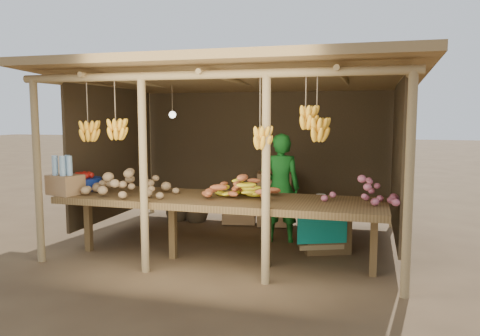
# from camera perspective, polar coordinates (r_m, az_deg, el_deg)

# --- Properties ---
(ground) EXTENTS (60.00, 60.00, 0.00)m
(ground) POSITION_cam_1_polar(r_m,az_deg,el_deg) (6.67, 0.00, -9.00)
(ground) COLOR brown
(ground) RESTS_ON ground
(stall_structure) EXTENTS (4.70, 3.50, 2.43)m
(stall_structure) POSITION_cam_1_polar(r_m,az_deg,el_deg) (6.34, -0.40, 7.64)
(stall_structure) COLOR #9F8152
(stall_structure) RESTS_ON ground
(counter) EXTENTS (3.90, 1.05, 0.80)m
(counter) POSITION_cam_1_polar(r_m,az_deg,el_deg) (5.62, -2.62, -4.21)
(counter) COLOR brown
(counter) RESTS_ON ground
(potato_heap) EXTENTS (1.10, 0.66, 0.37)m
(potato_heap) POSITION_cam_1_polar(r_m,az_deg,el_deg) (5.88, -13.61, -1.47)
(potato_heap) COLOR #95754D
(potato_heap) RESTS_ON counter
(sweet_potato_heap) EXTENTS (0.95, 0.69, 0.35)m
(sweet_potato_heap) POSITION_cam_1_polar(r_m,az_deg,el_deg) (5.53, 0.17, -1.88)
(sweet_potato_heap) COLOR #B95B2F
(sweet_potato_heap) RESTS_ON counter
(onion_heap) EXTENTS (0.94, 0.69, 0.36)m
(onion_heap) POSITION_cam_1_polar(r_m,az_deg,el_deg) (5.35, 14.17, -2.34)
(onion_heap) COLOR #B55869
(onion_heap) RESTS_ON counter
(banana_pile) EXTENTS (0.60, 0.37, 0.35)m
(banana_pile) POSITION_cam_1_polar(r_m,az_deg,el_deg) (5.55, 0.12, -1.87)
(banana_pile) COLOR #FFF428
(banana_pile) RESTS_ON counter
(tomato_basin) EXTENTS (0.44, 0.44, 0.23)m
(tomato_basin) POSITION_cam_1_polar(r_m,az_deg,el_deg) (6.51, -18.46, -1.66)
(tomato_basin) COLOR navy
(tomato_basin) RESTS_ON counter
(bottle_box) EXTENTS (0.45, 0.39, 0.49)m
(bottle_box) POSITION_cam_1_polar(r_m,az_deg,el_deg) (6.18, -20.54, -1.32)
(bottle_box) COLOR #966D43
(bottle_box) RESTS_ON counter
(vendor) EXTENTS (0.62, 0.46, 1.53)m
(vendor) POSITION_cam_1_polar(r_m,az_deg,el_deg) (6.57, 4.92, -2.43)
(vendor) COLOR #17681D
(vendor) RESTS_ON ground
(tarp_crate) EXTENTS (0.81, 0.76, 0.77)m
(tarp_crate) POSITION_cam_1_polar(r_m,az_deg,el_deg) (6.30, 10.22, -7.07)
(tarp_crate) COLOR brown
(tarp_crate) RESTS_ON ground
(carton_stack) EXTENTS (1.19, 0.53, 0.85)m
(carton_stack) POSITION_cam_1_polar(r_m,az_deg,el_deg) (7.59, 2.75, -4.20)
(carton_stack) COLOR #966D43
(carton_stack) RESTS_ON ground
(burlap_sacks) EXTENTS (0.74, 0.39, 0.52)m
(burlap_sacks) POSITION_cam_1_polar(r_m,az_deg,el_deg) (7.96, -6.51, -4.81)
(burlap_sacks) COLOR #453520
(burlap_sacks) RESTS_ON ground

